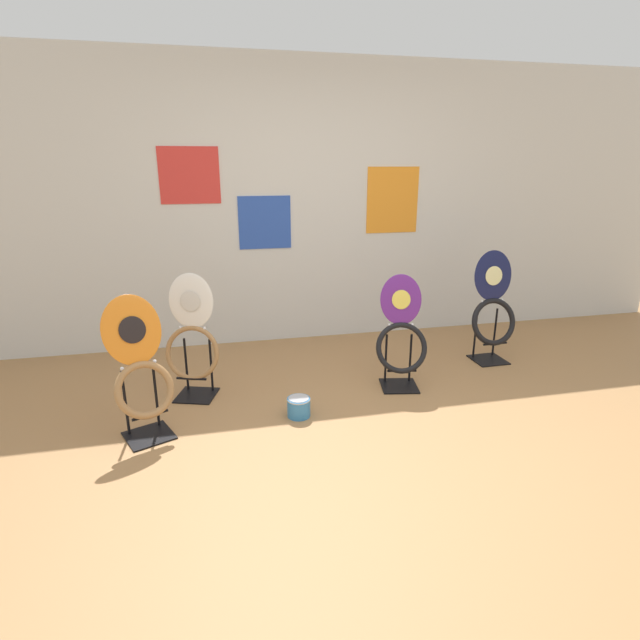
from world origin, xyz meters
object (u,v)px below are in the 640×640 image
toilet_seat_display_navy_moon (493,313)px  paint_can (299,406)px  toilet_seat_display_white_plain (192,341)px  toilet_seat_display_orange_sun (140,372)px  toilet_seat_display_purple_note (401,340)px

toilet_seat_display_navy_moon → paint_can: 1.98m
toilet_seat_display_white_plain → toilet_seat_display_navy_moon: bearing=3.6°
toilet_seat_display_orange_sun → paint_can: size_ratio=5.54×
toilet_seat_display_navy_moon → paint_can: size_ratio=5.92×
toilet_seat_display_white_plain → paint_can: (0.70, -0.48, -0.37)m
toilet_seat_display_white_plain → toilet_seat_display_navy_moon: size_ratio=0.96×
toilet_seat_display_white_plain → toilet_seat_display_orange_sun: bearing=-121.3°
toilet_seat_display_white_plain → paint_can: bearing=-34.5°
toilet_seat_display_purple_note → paint_can: size_ratio=5.32×
toilet_seat_display_orange_sun → toilet_seat_display_navy_moon: toilet_seat_display_navy_moon is taller
toilet_seat_display_purple_note → toilet_seat_display_white_plain: bearing=173.7°
toilet_seat_display_navy_moon → paint_can: (-1.84, -0.64, -0.37)m
toilet_seat_display_purple_note → toilet_seat_display_navy_moon: size_ratio=0.90×
toilet_seat_display_navy_moon → toilet_seat_display_orange_sun: bearing=-166.9°
paint_can → toilet_seat_display_orange_sun: bearing=-178.6°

